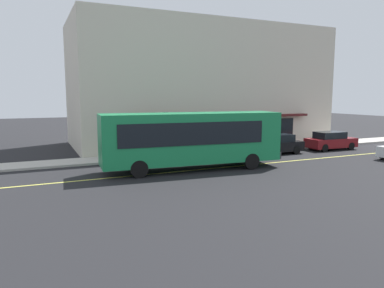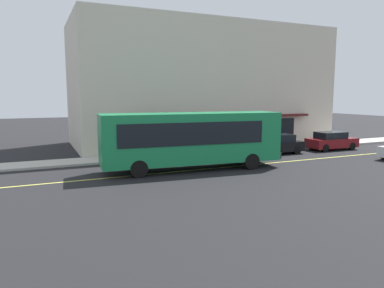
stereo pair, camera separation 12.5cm
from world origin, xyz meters
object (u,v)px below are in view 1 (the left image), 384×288
(traffic_light, at_px, (166,123))
(car_maroon, at_px, (331,141))
(pedestrian_by_curb, at_px, (270,136))
(bus, at_px, (193,138))
(car_black, at_px, (276,144))

(traffic_light, distance_m, car_maroon, 14.35)
(car_maroon, relative_size, pedestrian_by_curb, 2.53)
(traffic_light, bearing_deg, bus, -89.51)
(bus, height_order, pedestrian_by_curb, bus)
(traffic_light, xyz_separation_m, pedestrian_by_curb, (9.22, -0.09, -1.35))
(bus, bearing_deg, car_black, 18.87)
(bus, height_order, car_maroon, bus)
(car_maroon, distance_m, pedestrian_by_curb, 5.23)
(bus, bearing_deg, traffic_light, 90.49)
(pedestrian_by_curb, bearing_deg, car_maroon, -20.05)
(car_black, distance_m, pedestrian_by_curb, 1.83)
(traffic_light, relative_size, car_maroon, 0.73)
(car_black, bearing_deg, bus, -161.13)
(bus, distance_m, car_black, 9.05)
(bus, relative_size, pedestrian_by_curb, 6.56)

